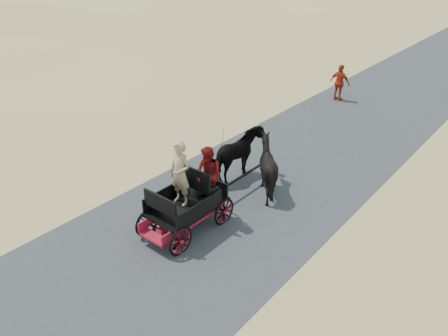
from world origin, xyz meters
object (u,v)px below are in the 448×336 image
Objects in this scene: carriage at (186,217)px; pedestrian at (340,83)px; horse_right at (267,167)px; horse_left at (239,156)px.

pedestrian is at bearing 97.39° from carriage.
horse_right is (0.55, 3.00, 0.49)m from carriage.
horse_right is 9.32m from pedestrian.
pedestrian reaches higher than horse_right.
horse_left is 1.10m from horse_right.
horse_right is at bearing 107.30° from pedestrian.
horse_left is (-0.55, 3.00, 0.49)m from carriage.
carriage is at bearing 79.61° from horse_right.
pedestrian is at bearing -83.62° from horse_left.
pedestrian is (-1.57, 12.07, 0.50)m from carriage.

